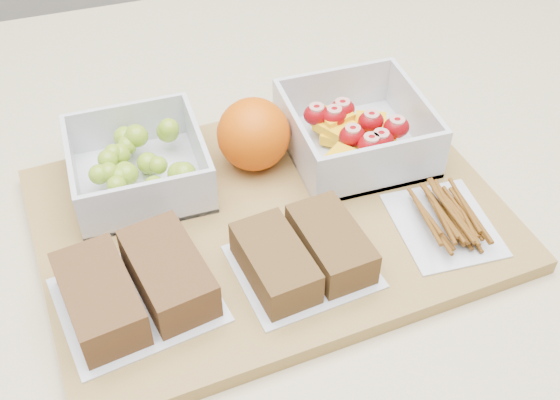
{
  "coord_description": "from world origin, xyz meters",
  "views": [
    {
      "loc": [
        -0.12,
        -0.46,
        1.38
      ],
      "look_at": [
        0.02,
        -0.01,
        0.93
      ],
      "focal_mm": 45.0,
      "sensor_mm": 36.0,
      "label": 1
    }
  ],
  "objects_px": {
    "grape_container": "(139,164)",
    "cutting_board": "(271,219)",
    "orange": "(254,134)",
    "sandwich_bag_center": "(303,254)",
    "fruit_container": "(356,133)",
    "sandwich_bag_left": "(135,286)",
    "pretzel_bag": "(445,217)"
  },
  "relations": [
    {
      "from": "orange",
      "to": "sandwich_bag_center",
      "type": "relative_size",
      "value": 0.58
    },
    {
      "from": "grape_container",
      "to": "sandwich_bag_center",
      "type": "xyz_separation_m",
      "value": [
        0.11,
        -0.15,
        -0.01
      ]
    },
    {
      "from": "fruit_container",
      "to": "sandwich_bag_left",
      "type": "distance_m",
      "value": 0.27
    },
    {
      "from": "sandwich_bag_left",
      "to": "pretzel_bag",
      "type": "height_order",
      "value": "sandwich_bag_left"
    },
    {
      "from": "grape_container",
      "to": "pretzel_bag",
      "type": "distance_m",
      "value": 0.29
    },
    {
      "from": "grape_container",
      "to": "sandwich_bag_center",
      "type": "bearing_deg",
      "value": -53.13
    },
    {
      "from": "orange",
      "to": "pretzel_bag",
      "type": "height_order",
      "value": "orange"
    },
    {
      "from": "fruit_container",
      "to": "sandwich_bag_left",
      "type": "bearing_deg",
      "value": -152.79
    },
    {
      "from": "fruit_container",
      "to": "sandwich_bag_center",
      "type": "xyz_separation_m",
      "value": [
        -0.1,
        -0.13,
        -0.0
      ]
    },
    {
      "from": "fruit_container",
      "to": "orange",
      "type": "height_order",
      "value": "orange"
    },
    {
      "from": "fruit_container",
      "to": "sandwich_bag_center",
      "type": "height_order",
      "value": "fruit_container"
    },
    {
      "from": "fruit_container",
      "to": "pretzel_bag",
      "type": "height_order",
      "value": "fruit_container"
    },
    {
      "from": "cutting_board",
      "to": "sandwich_bag_left",
      "type": "xyz_separation_m",
      "value": [
        -0.13,
        -0.06,
        0.03
      ]
    },
    {
      "from": "grape_container",
      "to": "sandwich_bag_left",
      "type": "bearing_deg",
      "value": -101.24
    },
    {
      "from": "sandwich_bag_center",
      "to": "pretzel_bag",
      "type": "relative_size",
      "value": 1.16
    },
    {
      "from": "sandwich_bag_center",
      "to": "fruit_container",
      "type": "bearing_deg",
      "value": 52.51
    },
    {
      "from": "grape_container",
      "to": "cutting_board",
      "type": "bearing_deg",
      "value": -36.83
    },
    {
      "from": "grape_container",
      "to": "fruit_container",
      "type": "height_order",
      "value": "fruit_container"
    },
    {
      "from": "cutting_board",
      "to": "grape_container",
      "type": "xyz_separation_m",
      "value": [
        -0.11,
        0.08,
        0.03
      ]
    },
    {
      "from": "grape_container",
      "to": "fruit_container",
      "type": "distance_m",
      "value": 0.22
    },
    {
      "from": "fruit_container",
      "to": "grape_container",
      "type": "bearing_deg",
      "value": 175.12
    },
    {
      "from": "orange",
      "to": "sandwich_bag_center",
      "type": "xyz_separation_m",
      "value": [
        0.0,
        -0.14,
        -0.02
      ]
    },
    {
      "from": "sandwich_bag_left",
      "to": "fruit_container",
      "type": "bearing_deg",
      "value": 27.21
    },
    {
      "from": "grape_container",
      "to": "sandwich_bag_left",
      "type": "height_order",
      "value": "grape_container"
    },
    {
      "from": "cutting_board",
      "to": "pretzel_bag",
      "type": "xyz_separation_m",
      "value": [
        0.15,
        -0.06,
        0.02
      ]
    },
    {
      "from": "sandwich_bag_center",
      "to": "sandwich_bag_left",
      "type": "bearing_deg",
      "value": 176.99
    },
    {
      "from": "fruit_container",
      "to": "orange",
      "type": "relative_size",
      "value": 1.86
    },
    {
      "from": "grape_container",
      "to": "sandwich_bag_center",
      "type": "height_order",
      "value": "grape_container"
    },
    {
      "from": "pretzel_bag",
      "to": "cutting_board",
      "type": "bearing_deg",
      "value": 156.37
    },
    {
      "from": "fruit_container",
      "to": "sandwich_bag_center",
      "type": "relative_size",
      "value": 1.08
    },
    {
      "from": "fruit_container",
      "to": "sandwich_bag_center",
      "type": "distance_m",
      "value": 0.17
    },
    {
      "from": "orange",
      "to": "sandwich_bag_left",
      "type": "height_order",
      "value": "orange"
    }
  ]
}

